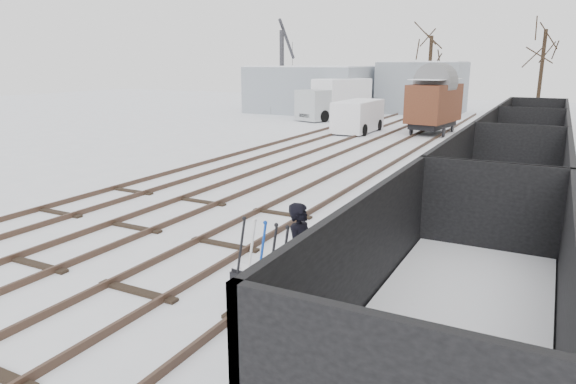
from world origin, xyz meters
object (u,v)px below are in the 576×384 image
ground_frame (263,283)px  freight_wagon_a (453,326)px  worker (301,254)px  panel_van (358,116)px  box_van_wagon (434,102)px  crane (283,90)px  lorry (335,99)px

ground_frame → freight_wagon_a: freight_wagon_a is taller
worker → panel_van: 24.64m
box_van_wagon → crane: size_ratio=0.60×
ground_frame → box_van_wagon: (-2.27, 25.19, 1.70)m
worker → freight_wagon_a: bearing=-114.3°
ground_frame → panel_van: 24.53m
ground_frame → crane: 36.27m
lorry → crane: bearing=-178.2°
worker → crane: (-17.47, 32.03, 1.11)m
worker → box_van_wagon: box_van_wagon is taller
worker → ground_frame: bearing=100.1°
freight_wagon_a → lorry: bearing=115.0°
freight_wagon_a → lorry: (-14.77, 31.69, 0.59)m
freight_wagon_a → crane: (-20.44, 33.54, 1.06)m
lorry → panel_van: 8.01m
box_van_wagon → panel_van: 4.79m
lorry → freight_wagon_a: bearing=-45.1°
box_van_wagon → lorry: box_van_wagon is taller
panel_van → box_van_wagon: bearing=20.5°
box_van_wagon → lorry: size_ratio=0.66×
ground_frame → box_van_wagon: 25.34m
lorry → crane: crane is taller
box_van_wagon → ground_frame: bearing=-76.5°
ground_frame → crane: size_ratio=0.19×
freight_wagon_a → panel_van: 27.08m
ground_frame → lorry: 32.27m
freight_wagon_a → lorry: 34.97m
worker → lorry: size_ratio=0.27×
worker → crane: 36.50m
lorry → panel_van: (4.35, -6.70, -0.56)m
worker → lorry: bearing=23.9°
ground_frame → panel_van: size_ratio=0.32×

